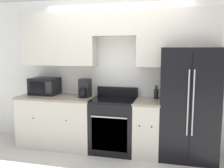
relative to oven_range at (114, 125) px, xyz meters
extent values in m
plane|color=beige|center=(-0.03, -0.31, -0.45)|extent=(12.00, 12.00, 0.00)
cube|color=white|center=(-0.03, 0.35, 0.85)|extent=(8.00, 0.06, 2.60)
cube|color=beige|center=(-1.03, 0.15, 1.44)|extent=(1.34, 0.33, 0.91)
cube|color=beige|center=(0.00, 0.15, 1.69)|extent=(0.73, 0.33, 0.41)
cube|color=beige|center=(1.00, 0.15, 1.44)|extent=(1.28, 0.33, 0.91)
cube|color=beige|center=(-1.03, 0.00, -0.02)|extent=(1.34, 0.62, 0.86)
cube|color=gray|center=(-1.03, 0.00, 0.43)|extent=(1.36, 0.64, 0.03)
sphere|color=black|center=(-1.33, -0.31, 0.11)|extent=(0.03, 0.03, 0.03)
sphere|color=black|center=(-0.73, -0.31, 0.11)|extent=(0.03, 0.03, 0.03)
cube|color=beige|center=(0.57, 0.00, -0.02)|extent=(0.41, 0.62, 0.86)
cube|color=gray|center=(0.57, 0.00, 0.43)|extent=(0.43, 0.64, 0.03)
sphere|color=black|center=(0.48, -0.31, 0.11)|extent=(0.03, 0.03, 0.03)
sphere|color=black|center=(0.66, -0.31, 0.11)|extent=(0.03, 0.03, 0.03)
cube|color=black|center=(0.00, 0.00, -0.03)|extent=(0.73, 0.62, 0.86)
cube|color=black|center=(0.00, -0.30, -0.07)|extent=(0.58, 0.01, 0.55)
cube|color=black|center=(0.00, 0.00, 0.42)|extent=(0.73, 0.62, 0.04)
cube|color=black|center=(0.00, 0.28, 0.52)|extent=(0.73, 0.04, 0.16)
cylinder|color=silver|center=(0.00, -0.33, 0.21)|extent=(0.58, 0.02, 0.02)
cube|color=black|center=(1.21, 0.06, 0.42)|extent=(0.87, 0.74, 1.75)
cube|color=black|center=(1.21, -0.31, 0.42)|extent=(0.01, 0.01, 1.61)
cylinder|color=#B7B7BC|center=(1.17, -0.33, 0.50)|extent=(0.02, 0.02, 0.96)
cylinder|color=#B7B7BC|center=(1.24, -0.33, 0.50)|extent=(0.02, 0.02, 0.96)
cube|color=black|center=(-1.33, 0.11, 0.60)|extent=(0.50, 0.36, 0.31)
cube|color=black|center=(-1.37, -0.08, 0.60)|extent=(0.27, 0.01, 0.20)
cube|color=#262628|center=(-1.15, -0.08, 0.60)|extent=(0.11, 0.01, 0.21)
cylinder|color=black|center=(0.69, 0.17, 0.52)|extent=(0.08, 0.08, 0.16)
cylinder|color=black|center=(0.69, 0.17, 0.63)|extent=(0.03, 0.03, 0.04)
cylinder|color=black|center=(0.69, 0.17, 0.66)|extent=(0.04, 0.04, 0.02)
cube|color=black|center=(-0.52, 0.05, 0.60)|extent=(0.18, 0.18, 0.32)
cylinder|color=black|center=(-0.52, -0.05, 0.53)|extent=(0.13, 0.13, 0.14)
camera|label=1|loc=(0.95, -3.97, 1.26)|focal=40.00mm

